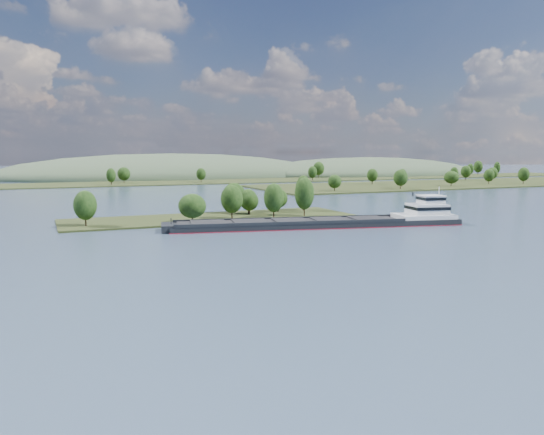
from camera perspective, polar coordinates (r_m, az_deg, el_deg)
name	(u,v)px	position (r m, az deg, el deg)	size (l,w,h in m)	color
ground	(284,247)	(130.10, 1.32, -3.14)	(1800.00, 1800.00, 0.00)	#3B4C67
tree_island	(229,207)	(185.67, -4.67, 1.15)	(100.00, 31.69, 14.80)	#242D14
right_bank	(466,183)	(410.82, 20.16, 3.53)	(320.00, 90.00, 14.47)	#242D14
back_shoreline	(134,183)	(401.52, -14.63, 3.62)	(900.00, 60.00, 15.52)	#242D14
hill_east	(367,174)	(562.56, 10.22, 4.58)	(260.00, 140.00, 36.00)	#374932
hill_west	(171,177)	(509.46, -10.85, 4.32)	(320.00, 160.00, 44.00)	#374932
cargo_barge	(336,221)	(166.44, 6.93, -0.40)	(93.75, 30.33, 12.64)	black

